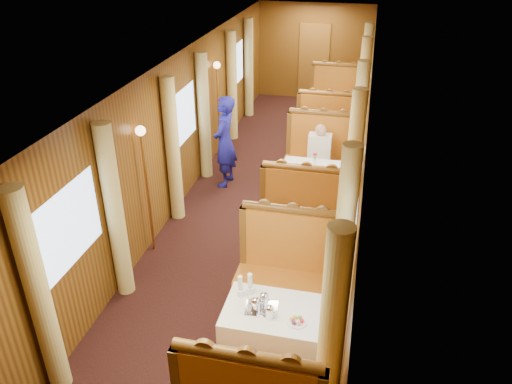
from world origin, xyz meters
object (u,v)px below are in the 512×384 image
(banquette_near_aft, at_px, (289,275))
(teapot_back, at_px, (264,301))
(banquette_mid_aft, at_px, (320,160))
(rose_vase_mid, at_px, (315,157))
(banquette_far_fwd, at_px, (328,131))
(fruit_plate, at_px, (297,321))
(teapot_left, at_px, (255,306))
(rose_vase_far, at_px, (334,93))
(table_near, at_px, (273,336))
(table_far, at_px, (332,117))
(tea_tray, at_px, (261,308))
(banquette_far_aft, at_px, (336,101))
(passenger, at_px, (319,150))
(teapot_right, at_px, (269,313))
(table_mid, at_px, (313,188))
(steward, at_px, (225,142))
(banquette_mid_fwd, at_px, (305,216))

(banquette_near_aft, relative_size, teapot_back, 8.13)
(banquette_mid_aft, height_order, rose_vase_mid, banquette_mid_aft)
(banquette_far_fwd, xyz_separation_m, fruit_plate, (0.26, -6.12, 0.35))
(banquette_near_aft, distance_m, teapot_left, 1.16)
(banquette_far_fwd, height_order, rose_vase_far, banquette_far_fwd)
(table_near, xyz_separation_m, table_far, (0.00, 7.00, 0.00))
(tea_tray, relative_size, rose_vase_mid, 0.94)
(table_far, xyz_separation_m, banquette_far_aft, (0.00, 1.01, 0.05))
(table_near, height_order, fruit_plate, fruit_plate)
(teapot_left, bearing_deg, banquette_near_aft, 55.61)
(teapot_back, bearing_deg, table_near, -28.54)
(rose_vase_far, distance_m, passenger, 2.80)
(banquette_near_aft, bearing_deg, teapot_right, -91.19)
(teapot_left, xyz_separation_m, teapot_back, (0.07, 0.10, -0.00))
(table_mid, bearing_deg, teapot_right, -90.37)
(banquette_near_aft, distance_m, steward, 3.46)
(table_near, relative_size, banquette_near_aft, 0.78)
(teapot_right, height_order, teapot_back, teapot_back)
(table_near, height_order, table_mid, same)
(banquette_far_fwd, distance_m, steward, 2.62)
(banquette_mid_aft, height_order, table_far, banquette_mid_aft)
(tea_tray, relative_size, teapot_back, 2.06)
(banquette_far_fwd, height_order, banquette_far_aft, same)
(fruit_plate, relative_size, rose_vase_mid, 0.56)
(table_mid, bearing_deg, banquette_mid_aft, 90.00)
(teapot_right, xyz_separation_m, steward, (-1.65, 4.14, 0.03))
(teapot_right, bearing_deg, passenger, 81.25)
(banquette_mid_aft, distance_m, fruit_plate, 4.67)
(table_far, bearing_deg, teapot_right, -90.19)
(banquette_near_aft, relative_size, rose_vase_far, 3.72)
(table_near, relative_size, steward, 0.63)
(table_far, xyz_separation_m, steward, (-1.67, -2.98, 0.46))
(table_mid, xyz_separation_m, teapot_left, (-0.18, -3.56, 0.44))
(table_mid, xyz_separation_m, teapot_right, (-0.02, -3.63, 0.44))
(teapot_right, relative_size, fruit_plate, 0.74)
(table_near, bearing_deg, tea_tray, -172.51)
(banquette_near_aft, xyz_separation_m, rose_vase_mid, (-0.00, 2.50, 0.50))
(rose_vase_far, bearing_deg, banquette_far_aft, 90.98)
(table_near, distance_m, teapot_back, 0.46)
(table_far, height_order, teapot_back, teapot_back)
(banquette_mid_aft, bearing_deg, banquette_mid_fwd, -90.00)
(banquette_far_aft, height_order, teapot_left, banquette_far_aft)
(banquette_far_fwd, distance_m, rose_vase_far, 1.16)
(fruit_plate, bearing_deg, passenger, 93.41)
(rose_vase_mid, bearing_deg, table_near, -89.99)
(table_near, xyz_separation_m, table_mid, (0.00, 3.50, 0.00))
(fruit_plate, bearing_deg, tea_tray, 163.11)
(table_near, distance_m, banquette_far_aft, 8.01)
(rose_vase_far, height_order, steward, steward)
(table_near, relative_size, table_far, 1.00)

